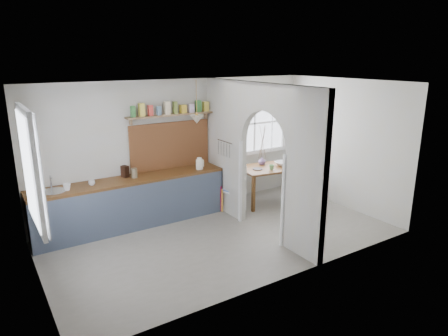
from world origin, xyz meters
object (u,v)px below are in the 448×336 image
kettle (199,163)px  chair_right (300,177)px  dining_table (269,185)px  chair_left (232,189)px  vase (262,161)px

kettle → chair_right: bearing=14.0°
kettle → dining_table: bearing=10.5°
chair_left → vase: size_ratio=5.53×
chair_left → chair_right: bearing=74.0°
chair_right → kettle: kettle is taller
chair_right → kettle: 2.47m
chair_right → chair_left: bearing=63.8°
chair_right → vase: bearing=48.7°
chair_left → chair_right: size_ratio=1.09×
chair_left → kettle: bearing=-127.7°
vase → chair_left: bearing=-166.5°
kettle → vase: size_ratio=1.36×
dining_table → vase: size_ratio=7.50×
dining_table → chair_left: bearing=-172.3°
dining_table → chair_left: size_ratio=1.36×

